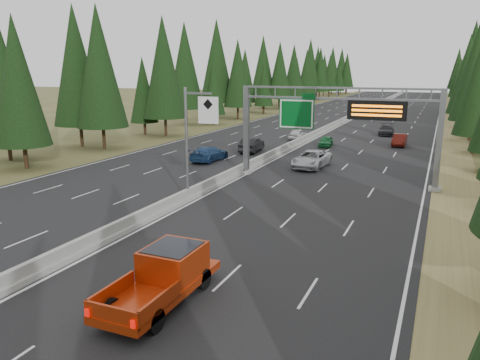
# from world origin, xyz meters

# --- Properties ---
(road) EXTENTS (32.00, 260.00, 0.08)m
(road) POSITION_xyz_m (0.00, 80.00, 0.04)
(road) COLOR black
(road) RESTS_ON ground
(shoulder_right) EXTENTS (3.60, 260.00, 0.06)m
(shoulder_right) POSITION_xyz_m (17.80, 80.00, 0.03)
(shoulder_right) COLOR olive
(shoulder_right) RESTS_ON ground
(shoulder_left) EXTENTS (3.60, 260.00, 0.06)m
(shoulder_left) POSITION_xyz_m (-17.80, 80.00, 0.03)
(shoulder_left) COLOR #474922
(shoulder_left) RESTS_ON ground
(median_barrier) EXTENTS (0.70, 260.00, 0.85)m
(median_barrier) POSITION_xyz_m (0.00, 80.00, 0.41)
(median_barrier) COLOR gray
(median_barrier) RESTS_ON road
(sign_gantry) EXTENTS (16.75, 0.98, 7.80)m
(sign_gantry) POSITION_xyz_m (8.92, 34.88, 5.27)
(sign_gantry) COLOR slate
(sign_gantry) RESTS_ON road
(hov_sign_pole) EXTENTS (2.80, 0.50, 8.00)m
(hov_sign_pole) POSITION_xyz_m (0.58, 24.97, 4.72)
(hov_sign_pole) COLOR slate
(hov_sign_pole) RESTS_ON road
(tree_row_left) EXTENTS (11.96, 243.73, 18.83)m
(tree_row_left) POSITION_xyz_m (-22.15, 73.70, 9.43)
(tree_row_left) COLOR black
(tree_row_left) RESTS_ON ground
(silver_minivan) EXTENTS (3.08, 5.92, 1.59)m
(silver_minivan) POSITION_xyz_m (5.07, 39.99, 0.88)
(silver_minivan) COLOR #B9B9BE
(silver_minivan) RESTS_ON road
(red_pickup) EXTENTS (2.25, 6.29, 2.05)m
(red_pickup) POSITION_xyz_m (6.55, 11.80, 1.22)
(red_pickup) COLOR black
(red_pickup) RESTS_ON road
(car_ahead_green) EXTENTS (1.89, 3.89, 1.28)m
(car_ahead_green) POSITION_xyz_m (3.41, 52.96, 0.72)
(car_ahead_green) COLOR #16632E
(car_ahead_green) RESTS_ON road
(car_ahead_dkred) EXTENTS (1.54, 4.37, 1.44)m
(car_ahead_dkred) POSITION_xyz_m (11.63, 57.05, 0.80)
(car_ahead_dkred) COLOR #51110B
(car_ahead_dkred) RESTS_ON road
(car_ahead_dkgrey) EXTENTS (2.35, 5.11, 1.45)m
(car_ahead_dkgrey) POSITION_xyz_m (8.98, 66.65, 0.80)
(car_ahead_dkgrey) COLOR black
(car_ahead_dkgrey) RESTS_ON road
(car_ahead_white) EXTENTS (2.67, 5.25, 1.42)m
(car_ahead_white) POSITION_xyz_m (1.59, 102.62, 0.79)
(car_ahead_white) COLOR silver
(car_ahead_white) RESTS_ON road
(car_ahead_far) EXTENTS (1.90, 3.99, 1.32)m
(car_ahead_far) POSITION_xyz_m (2.20, 135.23, 0.74)
(car_ahead_far) COLOR black
(car_ahead_far) RESTS_ON road
(car_onc_near) EXTENTS (2.18, 5.10, 1.63)m
(car_onc_near) POSITION_xyz_m (-3.45, 45.72, 0.90)
(car_onc_near) COLOR black
(car_onc_near) RESTS_ON road
(car_onc_blue) EXTENTS (2.44, 5.42, 1.54)m
(car_onc_blue) POSITION_xyz_m (-5.41, 38.93, 0.85)
(car_onc_blue) COLOR navy
(car_onc_blue) RESTS_ON road
(car_onc_white) EXTENTS (1.76, 4.18, 1.41)m
(car_onc_white) POSITION_xyz_m (-1.50, 57.39, 0.79)
(car_onc_white) COLOR silver
(car_onc_white) RESTS_ON road
(car_onc_far) EXTENTS (2.61, 5.01, 1.35)m
(car_onc_far) POSITION_xyz_m (-12.77, 92.02, 0.75)
(car_onc_far) COLOR black
(car_onc_far) RESTS_ON road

